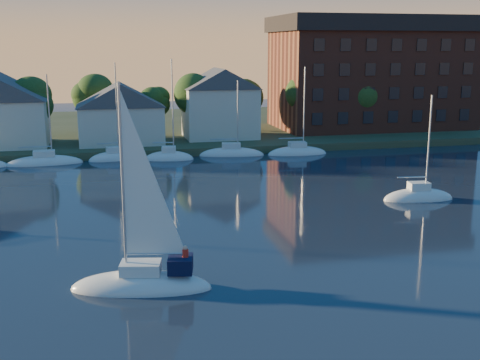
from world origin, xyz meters
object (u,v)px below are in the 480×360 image
object	(u,v)px
clubhouse_centre	(121,112)
drifting_sailboat_right	(418,199)
clubhouse_east	(220,102)
hero_sailboat	(144,280)
condo_block	(372,72)

from	to	relation	value
clubhouse_centre	drifting_sailboat_right	bearing A→B (deg)	-52.96
drifting_sailboat_right	clubhouse_east	bearing A→B (deg)	114.16
hero_sailboat	condo_block	bearing A→B (deg)	-113.91
clubhouse_centre	condo_block	size ratio (longest dim) A/B	0.37
clubhouse_centre	hero_sailboat	xyz separation A→B (m)	(-0.78, -48.97, -4.58)
hero_sailboat	drifting_sailboat_right	size ratio (longest dim) A/B	1.22
clubhouse_centre	drifting_sailboat_right	size ratio (longest dim) A/B	1.08
clubhouse_centre	condo_block	bearing A→B (deg)	11.24
clubhouse_east	hero_sailboat	bearing A→B (deg)	-106.17
drifting_sailboat_right	condo_block	bearing A→B (deg)	77.15
hero_sailboat	drifting_sailboat_right	bearing A→B (deg)	-138.13
clubhouse_centre	clubhouse_east	size ratio (longest dim) A/B	1.10
hero_sailboat	drifting_sailboat_right	xyz separation A→B (m)	(26.24, 15.24, -0.46)
condo_block	clubhouse_east	bearing A→B (deg)	-167.11
clubhouse_east	condo_block	world-z (taller)	condo_block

